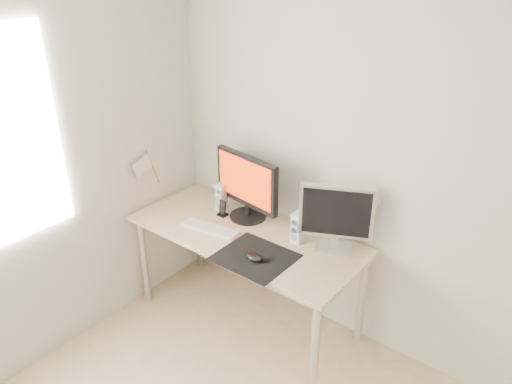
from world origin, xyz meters
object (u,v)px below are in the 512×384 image
Objects in this scene: speaker_left at (221,197)px; phone_dock at (223,211)px; mouse at (255,257)px; desk at (246,242)px; main_monitor at (247,185)px; second_monitor at (336,215)px; keyboard at (210,228)px; speaker_right at (298,228)px.

speaker_left reaches higher than phone_dock.
desk is at bearing 137.98° from mouse.
main_monitor reaches higher than second_monitor.
mouse is 0.26× the size of keyboard.
second_monitor is at bearing 2.69° from speaker_left.
mouse is at bearing -126.95° from second_monitor.
desk is at bearing -15.86° from phone_dock.
speaker_right is (0.33, 0.11, 0.18)m from desk.
second_monitor reaches higher than mouse.
speaker_left is at bearing 136.75° from phone_dock.
keyboard is at bearing -63.69° from speaker_left.
speaker_left is (-0.34, 0.14, 0.18)m from desk.
speaker_right is at bearing 3.47° from phone_dock.
desk is 0.26m from keyboard.
keyboard is at bearing -108.47° from main_monitor.
phone_dock is at bearing 149.95° from mouse.
speaker_left is at bearing -177.31° from second_monitor.
second_monitor is 1.00× the size of keyboard.
second_monitor reaches higher than keyboard.
second_monitor is at bearing 18.22° from desk.
speaker_left is (-0.90, -0.04, -0.14)m from second_monitor.
speaker_left is 0.30m from keyboard.
phone_dock is (-0.15, -0.08, -0.22)m from main_monitor.
phone_dock is at bearing 164.14° from desk.
mouse reaches higher than desk.
speaker_left is at bearing 148.21° from mouse.
speaker_left is 0.67m from speaker_right.
main_monitor reaches higher than phone_dock.
speaker_left reaches higher than desk.
main_monitor is at bearing 71.53° from keyboard.
phone_dock is (-0.27, 0.08, 0.11)m from desk.
desk is at bearing 28.90° from keyboard.
main_monitor is 1.27× the size of keyboard.
main_monitor is at bearing 126.99° from desk.
phone_dock is at bearing -176.53° from speaker_right.
speaker_left is (-0.59, 0.37, 0.08)m from mouse.
mouse is at bearing -46.12° from main_monitor.
second_monitor reaches higher than phone_dock.
speaker_left is 0.47× the size of keyboard.
mouse is at bearing -103.08° from speaker_right.
mouse is 0.58m from main_monitor.
second_monitor is at bearing 21.35° from keyboard.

